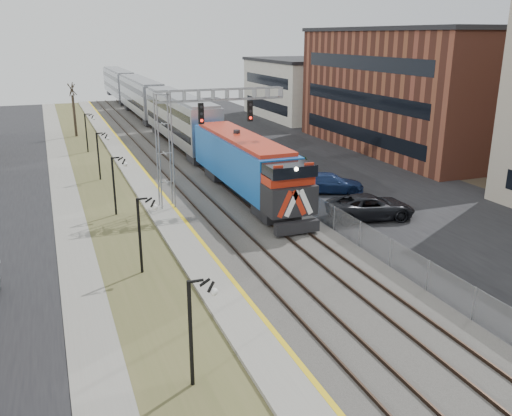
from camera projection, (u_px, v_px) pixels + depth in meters
street_west at (1, 199)px, 40.17m from camera, size 7.00×120.00×0.04m
sidewalk at (65, 192)px, 41.72m from camera, size 2.00×120.00×0.08m
grass_median at (105, 189)px, 42.76m from camera, size 4.00×120.00×0.06m
platform at (143, 184)px, 43.76m from camera, size 2.00×120.00×0.24m
ballast_bed at (202, 179)px, 45.50m from camera, size 8.00×120.00×0.20m
parking_lot at (329, 167)px, 49.66m from camera, size 16.00×120.00×0.04m
platform_edge at (153, 182)px, 44.03m from camera, size 0.24×120.00×0.01m
track_near at (179, 179)px, 44.75m from camera, size 1.58×120.00×0.15m
track_far at (219, 175)px, 45.96m from camera, size 1.58×120.00×0.15m
train at (152, 105)px, 70.96m from camera, size 3.00×85.85×5.33m
signal_gantry at (189, 128)px, 36.64m from camera, size 9.00×1.07×8.15m
lampposts at (139, 235)px, 27.32m from camera, size 0.14×62.14×4.00m
fence at (249, 166)px, 46.73m from camera, size 0.04×120.00×1.60m
buildings_east at (488, 96)px, 49.18m from camera, size 16.00×76.00×15.00m
car_lot_c at (370, 207)px, 35.61m from camera, size 6.19×3.78×1.60m
car_lot_d at (330, 183)px, 41.57m from camera, size 5.54×3.89×1.49m
car_lot_e at (283, 170)px, 45.75m from camera, size 4.43×2.35×1.43m
car_lot_f at (281, 161)px, 48.86m from camera, size 5.16×3.57×1.61m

